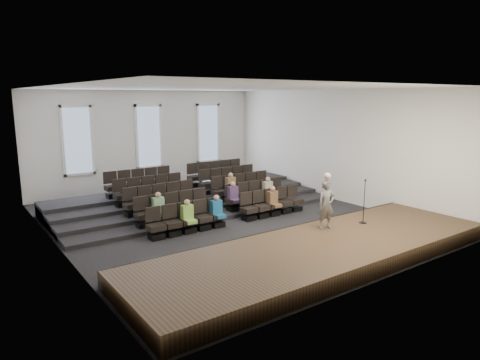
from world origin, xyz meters
The scene contains 14 objects.
ground centered at (0.00, 0.00, 0.00)m, with size 14.00×14.00×0.00m, color black.
ceiling centered at (0.00, 0.00, 5.01)m, with size 12.00×14.00×0.02m, color white.
wall_back centered at (0.00, 7.02, 2.50)m, with size 12.00×0.04×5.00m, color silver.
wall_front centered at (0.00, -7.02, 2.50)m, with size 12.00×0.04×5.00m, color silver.
wall_left centered at (-6.02, 0.00, 2.50)m, with size 0.04×14.00×5.00m, color silver.
wall_right centered at (6.02, 0.00, 2.50)m, with size 0.04×14.00×5.00m, color silver.
stage centered at (0.00, -5.10, 0.25)m, with size 11.80×3.60×0.50m, color #47331E.
stage_lip centered at (0.00, -3.33, 0.25)m, with size 11.80×0.06×0.52m, color black.
risers centered at (0.00, 3.17, 0.20)m, with size 11.80×4.80×0.60m.
seating_rows centered at (0.00, 1.54, 0.68)m, with size 6.80×4.70×1.67m.
windows centered at (0.00, 6.95, 2.70)m, with size 8.44×0.10×3.24m.
audience centered at (0.19, 0.15, 0.79)m, with size 5.45×2.64×1.10m.
speaker centered at (1.19, -4.13, 1.29)m, with size 0.57×0.38×1.57m, color #5C5A57.
mic_stand centered at (2.67, -4.45, 0.95)m, with size 0.25×0.25×1.50m.
Camera 1 is at (-8.74, -13.36, 4.68)m, focal length 32.00 mm.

